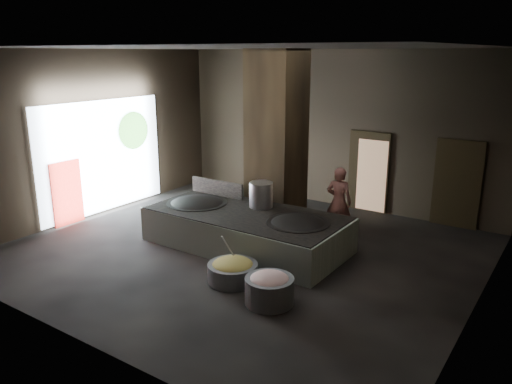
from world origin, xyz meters
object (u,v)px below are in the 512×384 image
Objects in this scene: hearth_platform at (246,230)px; wok_left at (197,206)px; meat_basin at (269,290)px; veg_basin at (233,273)px; stock_pot at (261,195)px; cook at (339,202)px; wok_right at (298,226)px.

wok_left is at bearing -177.67° from hearth_platform.
wok_left is 3.97m from meat_basin.
hearth_platform is 4.64× the size of veg_basin.
cook is at bearing 42.50° from stock_pot.
meat_basin is at bearing -53.70° from stock_pot.
veg_basin is (2.31, -1.64, -0.57)m from wok_left.
wok_right is (2.80, 0.10, 0.00)m from wok_left.
veg_basin is (-0.49, -1.74, -0.57)m from wok_right.
wok_left reaches higher than hearth_platform.
veg_basin is 1.14m from meat_basin.
wok_left is at bearing -177.95° from wok_right.
stock_pot reaches higher than veg_basin.
wok_right is 2.25× the size of stock_pot.
hearth_platform is 0.91m from stock_pot.
wok_left is 1.07× the size of wok_right.
cook is (1.43, 1.31, -0.26)m from stock_pot.
veg_basin is (0.81, -2.24, -0.95)m from stock_pot.
hearth_platform is 7.67× the size of stock_pot.
wok_right is at bearing -21.04° from stock_pot.
cook reaches higher than wok_right.
cook is 1.94× the size of meat_basin.
cook reaches higher than wok_left.
hearth_platform is at bearing 1.97° from wok_left.
wok_right is (1.35, 0.05, 0.35)m from hearth_platform.
veg_basin is at bearing 162.37° from meat_basin.
cook reaches higher than stock_pot.
wok_left is at bearing 144.62° from veg_basin.
veg_basin is at bearing -62.62° from hearth_platform.
hearth_platform is 3.17× the size of wok_left.
meat_basin is (3.40, -1.99, -0.50)m from wok_left.
hearth_platform is at bearing 117.03° from veg_basin.
wok_left reaches higher than meat_basin.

